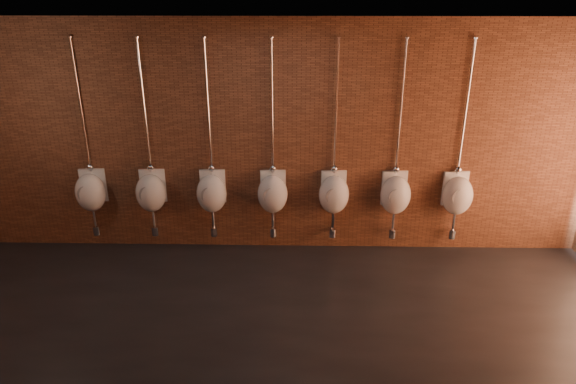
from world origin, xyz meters
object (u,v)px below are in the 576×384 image
Objects in this scene: urinal_1 at (151,192)px; urinal_3 at (273,193)px; urinal_0 at (91,191)px; urinal_2 at (212,192)px; urinal_4 at (334,193)px; urinal_5 at (395,194)px; urinal_6 at (457,194)px.

urinal_3 is (1.69, 0.00, 0.00)m from urinal_1.
urinal_0 is 2.53m from urinal_3.
urinal_4 is (1.69, 0.00, 0.00)m from urinal_2.
urinal_5 is (0.84, 0.00, 0.00)m from urinal_4.
urinal_5 and urinal_6 have the same top height.
urinal_0 is 5.06m from urinal_6.
urinal_3 is 1.69m from urinal_5.
urinal_4 is at bearing 180.00° from urinal_5.
urinal_3 is 1.00× the size of urinal_5.
urinal_5 is at bearing 0.00° from urinal_0.
urinal_3 and urinal_4 have the same top height.
urinal_2 is at bearing 180.00° from urinal_6.
urinal_1 and urinal_6 have the same top height.
urinal_1 and urinal_2 have the same top height.
urinal_1 is 4.21m from urinal_6.
urinal_1 is 2.53m from urinal_4.
urinal_0 and urinal_4 have the same top height.
urinal_5 is (2.53, 0.00, 0.00)m from urinal_2.
urinal_4 is (2.53, 0.00, 0.00)m from urinal_1.
urinal_4 is 0.84m from urinal_5.
urinal_5 is (3.37, 0.00, 0.00)m from urinal_1.
urinal_5 is 0.84m from urinal_6.
urinal_0 is at bearing 180.00° from urinal_3.
urinal_3 is at bearing 180.00° from urinal_6.
urinal_1 is at bearing 180.00° from urinal_2.
urinal_5 is at bearing 0.00° from urinal_4.
urinal_2 is 2.53m from urinal_5.
urinal_2 is 1.00× the size of urinal_4.
urinal_4 is at bearing 0.00° from urinal_0.
urinal_1 and urinal_3 have the same top height.
urinal_4 is at bearing 180.00° from urinal_6.
urinal_6 is (3.37, 0.00, 0.00)m from urinal_2.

